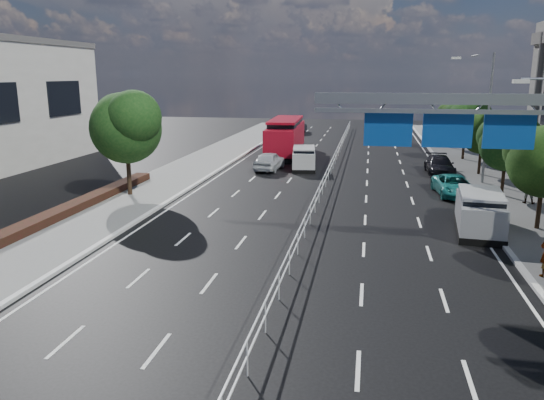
# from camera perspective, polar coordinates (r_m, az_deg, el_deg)

# --- Properties ---
(ground) EXTENTS (160.00, 160.00, 0.00)m
(ground) POSITION_cam_1_polar(r_m,az_deg,el_deg) (15.06, -1.95, -16.81)
(ground) COLOR black
(ground) RESTS_ON ground
(median_fence) EXTENTS (0.05, 85.00, 1.02)m
(median_fence) POSITION_cam_1_polar(r_m,az_deg,el_deg) (36.02, 5.71, 2.02)
(median_fence) COLOR silver
(median_fence) RESTS_ON ground
(overhead_gantry) EXTENTS (10.24, 0.38, 7.45)m
(overhead_gantry) POSITION_cam_1_polar(r_m,az_deg,el_deg) (23.18, 20.27, 7.69)
(overhead_gantry) COLOR gray
(overhead_gantry) RESTS_ON ground
(streetlight_far) EXTENTS (2.78, 2.40, 9.00)m
(streetlight_far) POSITION_cam_1_polar(r_m,az_deg,el_deg) (39.53, 21.87, 9.00)
(streetlight_far) COLOR gray
(streetlight_far) RESTS_ON ground
(near_tree_back) EXTENTS (4.84, 4.51, 6.69)m
(near_tree_back) POSITION_cam_1_polar(r_m,az_deg,el_deg) (34.18, -15.38, 7.93)
(near_tree_back) COLOR black
(near_tree_back) RESTS_ON ground
(far_tree_e) EXTENTS (3.63, 3.38, 5.13)m
(far_tree_e) POSITION_cam_1_polar(r_m,az_deg,el_deg) (35.92, 24.02, 5.80)
(far_tree_e) COLOR black
(far_tree_e) RESTS_ON ground
(far_tree_f) EXTENTS (3.52, 3.28, 5.02)m
(far_tree_f) POSITION_cam_1_polar(r_m,az_deg,el_deg) (43.21, 21.76, 7.01)
(far_tree_f) COLOR black
(far_tree_f) RESTS_ON ground
(far_tree_g) EXTENTS (3.96, 3.69, 5.45)m
(far_tree_g) POSITION_cam_1_polar(r_m,az_deg,el_deg) (50.54, 20.19, 8.23)
(far_tree_g) COLOR black
(far_tree_g) RESTS_ON ground
(far_tree_h) EXTENTS (3.41, 3.18, 4.91)m
(far_tree_h) POSITION_cam_1_polar(r_m,az_deg,el_deg) (57.95, 18.95, 8.55)
(far_tree_h) COLOR black
(far_tree_h) RESTS_ON ground
(white_minivan) EXTENTS (2.31, 4.40, 1.83)m
(white_minivan) POSITION_cam_1_polar(r_m,az_deg,el_deg) (43.35, 3.44, 4.49)
(white_minivan) COLOR black
(white_minivan) RESTS_ON ground
(red_bus) EXTENTS (3.23, 11.65, 3.45)m
(red_bus) POSITION_cam_1_polar(r_m,az_deg,el_deg) (51.36, 1.47, 6.91)
(red_bus) COLOR black
(red_bus) RESTS_ON ground
(near_car_silver) EXTENTS (2.14, 4.54, 1.50)m
(near_car_silver) POSITION_cam_1_polar(r_m,az_deg,el_deg) (42.99, -0.29, 4.24)
(near_car_silver) COLOR silver
(near_car_silver) RESTS_ON ground
(near_car_dark) EXTENTS (2.16, 4.81, 1.53)m
(near_car_dark) POSITION_cam_1_polar(r_m,az_deg,el_deg) (70.94, 2.72, 7.85)
(near_car_dark) COLOR black
(near_car_dark) RESTS_ON ground
(silver_minivan) EXTENTS (2.54, 5.06, 2.03)m
(silver_minivan) POSITION_cam_1_polar(r_m,az_deg,el_deg) (27.79, 21.45, -1.26)
(silver_minivan) COLOR black
(silver_minivan) RESTS_ON ground
(parked_car_teal) EXTENTS (2.57, 4.82, 1.29)m
(parked_car_teal) POSITION_cam_1_polar(r_m,az_deg,el_deg) (35.81, 19.00, 1.48)
(parked_car_teal) COLOR #1C807B
(parked_car_teal) RESTS_ON ground
(parked_car_dark) EXTENTS (2.07, 4.88, 1.41)m
(parked_car_dark) POSITION_cam_1_polar(r_m,az_deg,el_deg) (43.24, 17.58, 3.60)
(parked_car_dark) COLOR black
(parked_car_dark) RESTS_ON ground
(pedestrian_b) EXTENTS (1.06, 0.93, 1.82)m
(pedestrian_b) POSITION_cam_1_polar(r_m,az_deg,el_deg) (34.66, 25.86, 1.17)
(pedestrian_b) COLOR gray
(pedestrian_b) RESTS_ON sidewalk_far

